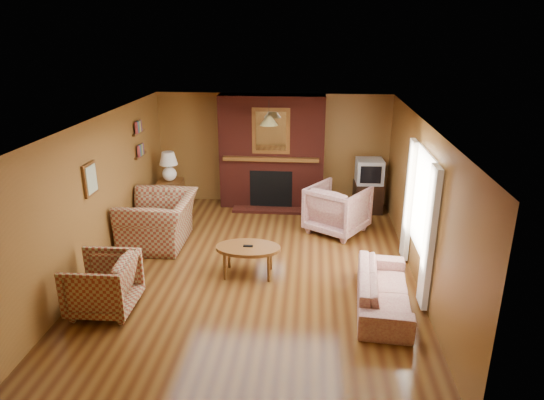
# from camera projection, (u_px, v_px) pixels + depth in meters

# --- Properties ---
(floor) EXTENTS (6.50, 6.50, 0.00)m
(floor) POSITION_uv_depth(u_px,v_px,m) (256.00, 268.00, 7.89)
(floor) COLOR #45240E
(floor) RESTS_ON ground
(ceiling) EXTENTS (6.50, 6.50, 0.00)m
(ceiling) POSITION_uv_depth(u_px,v_px,m) (255.00, 122.00, 7.08)
(ceiling) COLOR silver
(ceiling) RESTS_ON wall_back
(wall_back) EXTENTS (6.50, 0.00, 6.50)m
(wall_back) POSITION_uv_depth(u_px,v_px,m) (273.00, 149.00, 10.53)
(wall_back) COLOR brown
(wall_back) RESTS_ON floor
(wall_front) EXTENTS (6.50, 0.00, 6.50)m
(wall_front) POSITION_uv_depth(u_px,v_px,m) (214.00, 317.00, 4.44)
(wall_front) COLOR brown
(wall_front) RESTS_ON floor
(wall_left) EXTENTS (0.00, 6.50, 6.50)m
(wall_left) POSITION_uv_depth(u_px,v_px,m) (99.00, 195.00, 7.69)
(wall_left) COLOR brown
(wall_left) RESTS_ON floor
(wall_right) EXTENTS (0.00, 6.50, 6.50)m
(wall_right) POSITION_uv_depth(u_px,v_px,m) (420.00, 204.00, 7.29)
(wall_right) COLOR brown
(wall_right) RESTS_ON floor
(fireplace) EXTENTS (2.20, 0.82, 2.40)m
(fireplace) POSITION_uv_depth(u_px,v_px,m) (272.00, 153.00, 10.29)
(fireplace) COLOR #4C1710
(fireplace) RESTS_ON floor
(window_right) EXTENTS (0.10, 1.85, 2.00)m
(window_right) POSITION_uv_depth(u_px,v_px,m) (419.00, 213.00, 7.13)
(window_right) COLOR beige
(window_right) RESTS_ON wall_right
(bookshelf) EXTENTS (0.09, 0.55, 0.71)m
(bookshelf) POSITION_uv_depth(u_px,v_px,m) (141.00, 140.00, 9.31)
(bookshelf) COLOR brown
(bookshelf) RESTS_ON wall_left
(botanical_print) EXTENTS (0.05, 0.40, 0.50)m
(botanical_print) POSITION_uv_depth(u_px,v_px,m) (90.00, 179.00, 7.28)
(botanical_print) COLOR brown
(botanical_print) RESTS_ON wall_left
(pendant_light) EXTENTS (0.36, 0.36, 0.48)m
(pendant_light) POSITION_uv_depth(u_px,v_px,m) (269.00, 120.00, 9.37)
(pendant_light) COLOR black
(pendant_light) RESTS_ON ceiling
(plaid_loveseat) EXTENTS (1.21, 1.38, 0.89)m
(plaid_loveseat) POSITION_uv_depth(u_px,v_px,m) (159.00, 220.00, 8.66)
(plaid_loveseat) COLOR maroon
(plaid_loveseat) RESTS_ON floor
(plaid_armchair) EXTENTS (0.89, 0.86, 0.80)m
(plaid_armchair) POSITION_uv_depth(u_px,v_px,m) (103.00, 284.00, 6.61)
(plaid_armchair) COLOR maroon
(plaid_armchair) RESTS_ON floor
(floral_sofa) EXTENTS (0.85, 1.84, 0.52)m
(floral_sofa) POSITION_uv_depth(u_px,v_px,m) (384.00, 290.00, 6.74)
(floral_sofa) COLOR #C4B198
(floral_sofa) RESTS_ON floor
(floral_armchair) EXTENTS (1.37, 1.38, 0.92)m
(floral_armchair) POSITION_uv_depth(u_px,v_px,m) (338.00, 209.00, 9.17)
(floral_armchair) COLOR #C4B198
(floral_armchair) RESTS_ON floor
(coffee_table) EXTENTS (1.02, 0.63, 0.51)m
(coffee_table) POSITION_uv_depth(u_px,v_px,m) (248.00, 250.00, 7.55)
(coffee_table) COLOR brown
(coffee_table) RESTS_ON floor
(side_table) EXTENTS (0.54, 0.54, 0.67)m
(side_table) POSITION_uv_depth(u_px,v_px,m) (171.00, 196.00, 10.24)
(side_table) COLOR brown
(side_table) RESTS_ON floor
(table_lamp) EXTENTS (0.38, 0.38, 0.62)m
(table_lamp) POSITION_uv_depth(u_px,v_px,m) (169.00, 165.00, 10.01)
(table_lamp) COLOR white
(table_lamp) RESTS_ON side_table
(tv_stand) EXTENTS (0.61, 0.56, 0.63)m
(tv_stand) POSITION_uv_depth(u_px,v_px,m) (368.00, 197.00, 10.25)
(tv_stand) COLOR black
(tv_stand) RESTS_ON floor
(crt_tv) EXTENTS (0.56, 0.56, 0.50)m
(crt_tv) POSITION_uv_depth(u_px,v_px,m) (369.00, 171.00, 10.05)
(crt_tv) COLOR #ABADB3
(crt_tv) RESTS_ON tv_stand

